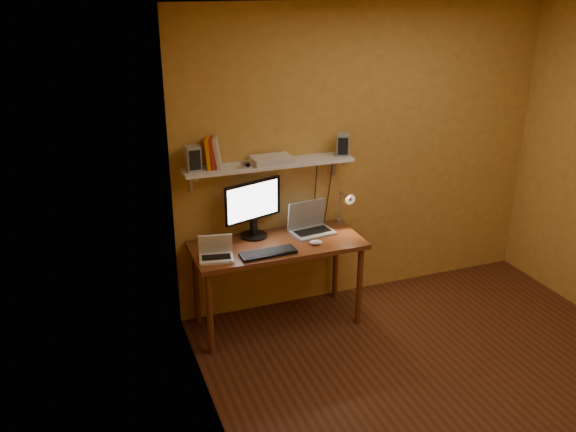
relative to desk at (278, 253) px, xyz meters
name	(u,v)px	position (x,y,z in m)	size (l,w,h in m)	color
room	(478,221)	(0.92, -1.28, 0.64)	(3.44, 3.24, 2.64)	#502914
desk	(278,253)	(0.00, 0.00, 0.00)	(1.40, 0.60, 0.75)	#632D17
wall_shelf	(269,165)	(0.00, 0.19, 0.69)	(1.40, 0.25, 0.21)	white
monitor	(253,206)	(-0.14, 0.19, 0.36)	(0.52, 0.28, 0.48)	black
laptop	(310,224)	(0.34, 0.13, 0.16)	(0.38, 0.30, 0.26)	gray
netbook	(216,252)	(-0.54, -0.10, 0.14)	(0.29, 0.23, 0.19)	silver
keyboard	(268,253)	(-0.14, -0.18, 0.10)	(0.44, 0.15, 0.02)	black
mouse	(316,242)	(0.28, -0.14, 0.10)	(0.10, 0.07, 0.04)	silver
desk_lamp	(345,204)	(0.66, 0.13, 0.29)	(0.09, 0.23, 0.38)	silver
speaker_left	(193,158)	(-0.61, 0.19, 0.81)	(0.11, 0.11, 0.20)	gray
speaker_right	(342,145)	(0.64, 0.18, 0.80)	(0.10, 0.10, 0.18)	gray
books	(213,153)	(-0.45, 0.22, 0.83)	(0.17, 0.17, 0.24)	orange
shelf_camera	(247,164)	(-0.21, 0.12, 0.74)	(0.11, 0.06, 0.06)	silver
router	(272,160)	(0.02, 0.18, 0.74)	(0.32, 0.22, 0.05)	silver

